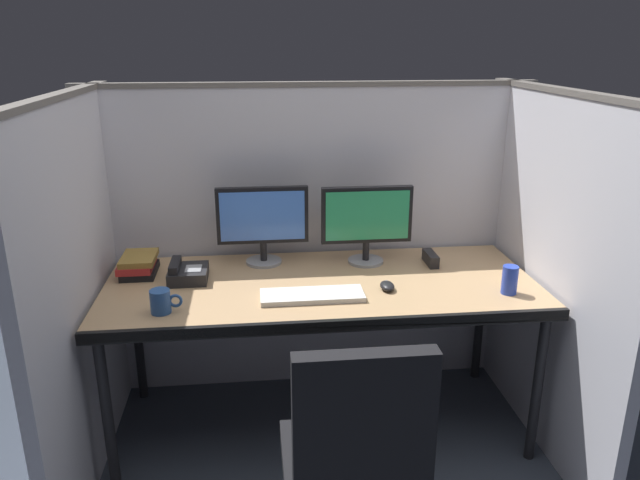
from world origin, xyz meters
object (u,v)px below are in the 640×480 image
Objects in this scene: keyboard_main at (312,295)px; red_stapler at (431,258)px; desk_phone at (187,273)px; desk at (322,293)px; book_stack at (138,265)px; monitor_right at (367,220)px; monitor_left at (263,220)px; coffee_mug at (161,301)px; soda_can at (510,280)px; computer_mouse at (387,286)px.

red_stapler reaches higher than keyboard_main.
desk_phone is at bearing 154.39° from keyboard_main.
desk is 8.79× the size of book_stack.
keyboard_main is (-0.30, -0.39, -0.20)m from monitor_right.
monitor_left is 0.82m from red_stapler.
desk is at bearing -161.67° from red_stapler.
desk is at bearing -135.87° from monitor_right.
monitor_left is 1.00× the size of monitor_right.
desk is 4.42× the size of keyboard_main.
coffee_mug is (-0.60, -0.07, 0.04)m from keyboard_main.
soda_can is 1.43m from coffee_mug.
monitor_left reaches higher than desk.
coffee_mug is (-0.93, -0.13, 0.03)m from computer_mouse.
monitor_right reaches higher than soda_can.
red_stapler is at bearing 29.11° from keyboard_main.
keyboard_main is 0.33m from computer_mouse.
book_stack is at bearing 166.36° from desk.
monitor_right is (0.49, -0.05, 0.00)m from monitor_left.
computer_mouse is 0.89m from desk_phone.
coffee_mug is (-0.41, -0.51, -0.17)m from monitor_left.
desk is 0.61m from desk_phone.
soda_can is at bearing -12.36° from desk_phone.
desk is at bearing -13.64° from book_stack.
desk_phone is at bearing -23.09° from book_stack.
monitor_right is at bearing 95.31° from computer_mouse.
soda_can is at bearing -14.29° from desk.
coffee_mug is (-0.07, -0.33, 0.01)m from desk_phone.
keyboard_main reaches higher than desk.
desk_phone is 0.34m from coffee_mug.
desk is 15.08× the size of coffee_mug.
coffee_mug is (0.16, -0.43, 0.00)m from book_stack.
computer_mouse is 0.64× the size of red_stapler.
keyboard_main is (0.19, -0.43, -0.20)m from monitor_left.
desk is at bearing 159.11° from computer_mouse.
keyboard_main is at bearing -24.87° from book_stack.
red_stapler is (0.27, 0.28, 0.01)m from computer_mouse.
monitor_left is at bearing 113.70° from keyboard_main.
coffee_mug is at bearing -161.20° from red_stapler.
monitor_right is 3.41× the size of coffee_mug.
red_stapler is 1.19× the size of coffee_mug.
soda_can is at bearing 1.26° from coffee_mug.
desk_phone and book_stack have the same top height.
monitor_right reaches higher than red_stapler.
monitor_left is 0.68m from coffee_mug.
keyboard_main is at bearing 177.05° from soda_can.
desk_phone reaches higher than red_stapler.
monitor_left is at bearing 143.54° from computer_mouse.
desk_phone is 0.25m from book_stack.
desk is at bearing 69.85° from keyboard_main.
keyboard_main is 3.52× the size of soda_can.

